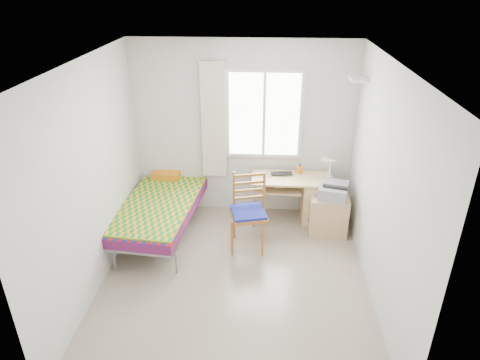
{
  "coord_description": "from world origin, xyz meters",
  "views": [
    {
      "loc": [
        0.33,
        -4.14,
        3.4
      ],
      "look_at": [
        0.03,
        0.55,
        1.09
      ],
      "focal_mm": 32.0,
      "sensor_mm": 36.0,
      "label": 1
    }
  ],
  "objects_px": {
    "bed": "(162,202)",
    "printer": "(334,190)",
    "desk": "(311,198)",
    "cabinet": "(328,213)",
    "chair": "(249,208)"
  },
  "relations": [
    {
      "from": "desk",
      "to": "chair",
      "type": "distance_m",
      "value": 1.12
    },
    {
      "from": "chair",
      "to": "cabinet",
      "type": "relative_size",
      "value": 1.82
    },
    {
      "from": "desk",
      "to": "printer",
      "type": "height_order",
      "value": "printer"
    },
    {
      "from": "cabinet",
      "to": "desk",
      "type": "bearing_deg",
      "value": 135.96
    },
    {
      "from": "chair",
      "to": "cabinet",
      "type": "distance_m",
      "value": 1.23
    },
    {
      "from": "desk",
      "to": "printer",
      "type": "xyz_separation_m",
      "value": [
        0.27,
        -0.27,
        0.28
      ]
    },
    {
      "from": "cabinet",
      "to": "chair",
      "type": "bearing_deg",
      "value": -156.22
    },
    {
      "from": "bed",
      "to": "desk",
      "type": "relative_size",
      "value": 1.89
    },
    {
      "from": "desk",
      "to": "printer",
      "type": "distance_m",
      "value": 0.47
    },
    {
      "from": "bed",
      "to": "printer",
      "type": "bearing_deg",
      "value": 7.8
    },
    {
      "from": "desk",
      "to": "cabinet",
      "type": "distance_m",
      "value": 0.36
    },
    {
      "from": "bed",
      "to": "desk",
      "type": "height_order",
      "value": "bed"
    },
    {
      "from": "bed",
      "to": "chair",
      "type": "relative_size",
      "value": 2.09
    },
    {
      "from": "chair",
      "to": "cabinet",
      "type": "height_order",
      "value": "chair"
    },
    {
      "from": "desk",
      "to": "printer",
      "type": "bearing_deg",
      "value": -44.21
    }
  ]
}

